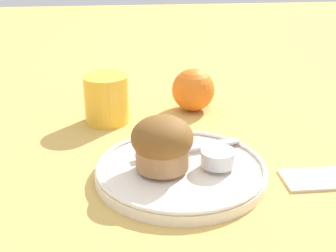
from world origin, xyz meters
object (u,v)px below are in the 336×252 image
(butter_knife, at_px, (188,148))
(juice_glass, at_px, (107,99))
(muffin, at_px, (162,143))
(orange_fruit, at_px, (193,90))

(butter_knife, relative_size, juice_glass, 1.90)
(muffin, bearing_deg, orange_fruit, 72.45)
(orange_fruit, bearing_deg, muffin, -107.55)
(butter_knife, xyz_separation_m, orange_fruit, (0.04, 0.21, 0.02))
(juice_glass, bearing_deg, butter_knife, -53.76)
(muffin, xyz_separation_m, orange_fruit, (0.08, 0.26, -0.02))
(juice_glass, bearing_deg, orange_fruit, 14.23)
(butter_knife, xyz_separation_m, juice_glass, (-0.12, 0.17, 0.02))
(butter_knife, height_order, juice_glass, juice_glass)
(orange_fruit, height_order, juice_glass, juice_glass)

